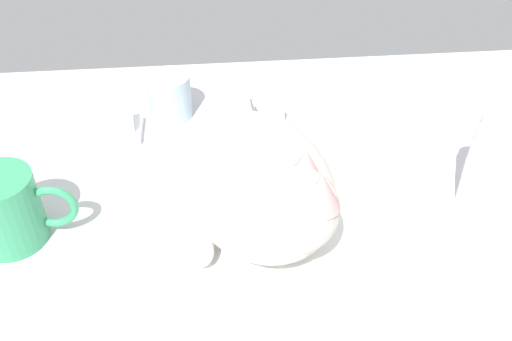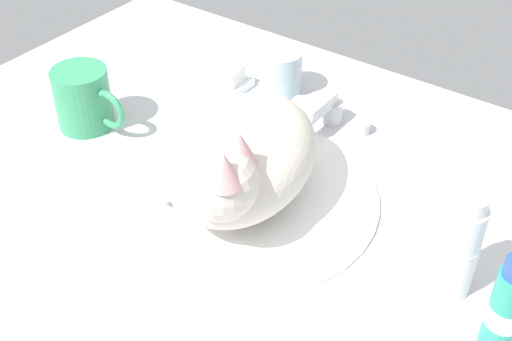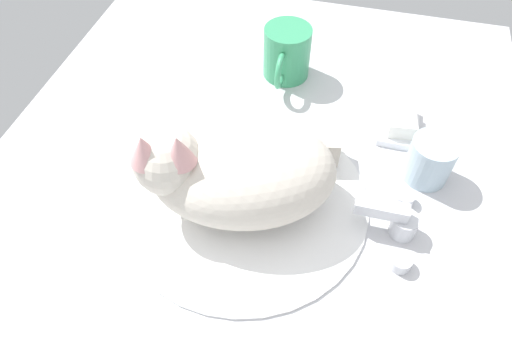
{
  "view_description": "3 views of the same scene",
  "coord_description": "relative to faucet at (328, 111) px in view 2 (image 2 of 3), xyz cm",
  "views": [
    {
      "loc": [
        -4.76,
        -51.46,
        50.61
      ],
      "look_at": [
        0.31,
        3.04,
        5.84
      ],
      "focal_mm": 40.34,
      "sensor_mm": 36.0,
      "label": 1
    },
    {
      "loc": [
        40.98,
        -54.28,
        58.03
      ],
      "look_at": [
        1.15,
        1.28,
        4.24
      ],
      "focal_mm": 47.55,
      "sensor_mm": 36.0,
      "label": 2
    },
    {
      "loc": [
        37.04,
        11.17,
        54.24
      ],
      "look_at": [
        -1.63,
        1.39,
        5.14
      ],
      "focal_mm": 32.23,
      "sensor_mm": 36.0,
      "label": 3
    }
  ],
  "objects": [
    {
      "name": "faucet",
      "position": [
        0.0,
        0.0,
        0.0
      ],
      "size": [
        13.29,
        8.87,
        5.35
      ],
      "color": "silver",
      "rests_on": "ground_plane"
    },
    {
      "name": "toothpaste_bottle",
      "position": [
        28.38,
        -20.37,
        4.14
      ],
      "size": [
        4.42,
        4.42,
        13.64
      ],
      "color": "white",
      "rests_on": "ground_plane"
    },
    {
      "name": "mouthwash_bottle",
      "position": [
        35.36,
        -24.79,
        3.34
      ],
      "size": [
        3.72,
        3.72,
        12.0
      ],
      "color": "teal",
      "rests_on": "ground_plane"
    },
    {
      "name": "rinse_cup",
      "position": [
        -11.0,
        3.73,
        1.31
      ],
      "size": [
        6.67,
        6.67,
        7.04
      ],
      "color": "silver",
      "rests_on": "ground_plane"
    },
    {
      "name": "cat",
      "position": [
        0.09,
        -22.56,
        4.93
      ],
      "size": [
        24.29,
        28.43,
        15.08
      ],
      "color": "beige",
      "rests_on": "sink_basin"
    },
    {
      "name": "soap_bar",
      "position": [
        -19.82,
        -0.6,
        0.27
      ],
      "size": [
        7.29,
        5.0,
        2.56
      ],
      "primitive_type": "cube",
      "rotation": [
        0.0,
        0.0,
        0.11
      ],
      "color": "white",
      "rests_on": "soap_dish"
    },
    {
      "name": "ground_plane",
      "position": [
        0.0,
        -21.34,
        -3.71
      ],
      "size": [
        110.0,
        82.5,
        3.0
      ],
      "primitive_type": "cube",
      "color": "silver"
    },
    {
      "name": "coffee_mug",
      "position": [
        -29.12,
        -20.9,
        2.42
      ],
      "size": [
        12.56,
        8.27,
        9.27
      ],
      "color": "#389966",
      "rests_on": "ground_plane"
    },
    {
      "name": "sink_basin",
      "position": [
        0.0,
        -21.34,
        -1.78
      ],
      "size": [
        35.71,
        35.71,
        0.88
      ],
      "primitive_type": "cylinder",
      "color": "white",
      "rests_on": "ground_plane"
    },
    {
      "name": "soap_dish",
      "position": [
        -19.82,
        -0.6,
        -1.61
      ],
      "size": [
        9.0,
        6.4,
        1.2
      ],
      "primitive_type": "cube",
      "color": "white",
      "rests_on": "ground_plane"
    }
  ]
}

